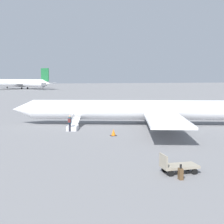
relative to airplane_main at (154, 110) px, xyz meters
The scene contains 8 objects.
ground_plane 2.08m from the airplane_main, 21.53° to the right, with size 600.00×600.00×0.00m, color slate.
airplane_main is the anchor object (origin of this frame).
airplane_taxiing_distant 137.57m from the airplane_main, 86.14° to the right, with size 33.29×42.09×10.51m.
boarding_stairs 10.17m from the airplane_main, ahead, with size 2.40×4.11×1.60m.
passenger 10.76m from the airplane_main, ahead, with size 0.44×0.57×1.74m.
luggage_cart 19.54m from the airplane_main, 67.60° to the left, with size 2.28×1.28×1.22m.
suitcase 20.68m from the airplane_main, 67.63° to the left, with size 0.28×0.39×0.88m.
traffic_cone_near_stairs 8.82m from the airplane_main, 35.86° to the left, with size 0.59×0.59×0.65m.
Camera 1 is at (16.18, 34.39, 5.72)m, focal length 50.00 mm.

